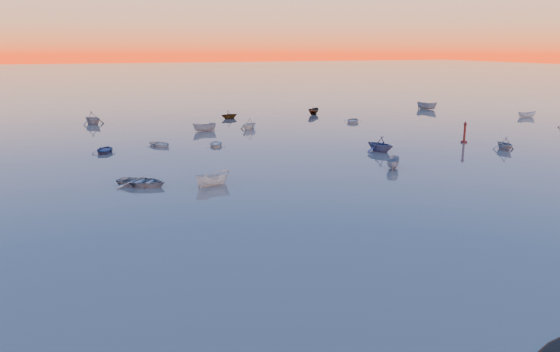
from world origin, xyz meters
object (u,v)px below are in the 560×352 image
boat_near_center (213,185)px  boat_near_right (380,151)px  boat_near_left (142,185)px  channel_marker (465,134)px

boat_near_center → boat_near_right: 24.22m
boat_near_center → boat_near_right: bearing=-85.0°
boat_near_left → boat_near_right: boat_near_right is taller
boat_near_left → boat_near_right: bearing=-39.9°
boat_near_left → boat_near_center: bearing=-72.5°
boat_near_center → channel_marker: 37.47m
boat_near_right → channel_marker: channel_marker is taller
boat_near_left → boat_near_center: boat_near_center is taller
boat_near_right → boat_near_center: bearing=2.9°
boat_near_center → channel_marker: (36.10, 9.97, 1.14)m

